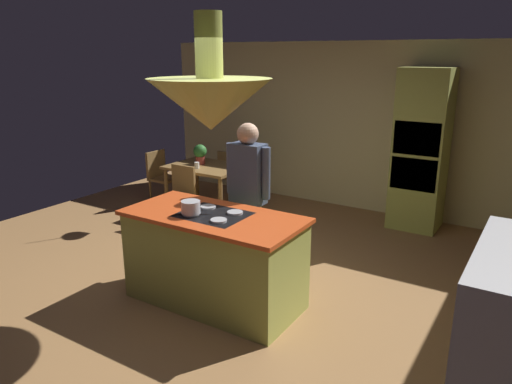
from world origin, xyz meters
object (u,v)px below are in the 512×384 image
(dining_table, at_px, (207,172))
(person_at_island, at_px, (248,190))
(cup_on_table, at_px, (197,165))
(kitchen_island, at_px, (214,259))
(chair_by_back_wall, at_px, (232,173))
(potted_plant_on_table, at_px, (200,153))
(chair_at_corner, at_px, (161,174))
(chair_facing_island, at_px, (179,192))
(cooking_pot_on_cooktop, at_px, (191,207))
(oven_tower, at_px, (421,150))

(dining_table, relative_size, person_at_island, 0.67)
(dining_table, distance_m, person_at_island, 2.19)
(cup_on_table, bearing_deg, kitchen_island, -47.62)
(chair_by_back_wall, distance_m, cup_on_table, 0.91)
(kitchen_island, distance_m, potted_plant_on_table, 2.86)
(chair_by_back_wall, xyz_separation_m, chair_at_corner, (-0.94, -0.64, 0.00))
(person_at_island, height_order, chair_at_corner, person_at_island)
(chair_facing_island, bearing_deg, cooking_pot_on_cooktop, -45.83)
(dining_table, relative_size, cup_on_table, 12.49)
(dining_table, xyz_separation_m, chair_facing_island, (0.00, -0.64, -0.16))
(chair_at_corner, bearing_deg, chair_facing_island, -124.41)
(person_at_island, xyz_separation_m, chair_by_back_wall, (-1.65, 2.06, -0.47))
(kitchen_island, xyz_separation_m, potted_plant_on_table, (-1.85, 2.13, 0.47))
(oven_tower, bearing_deg, chair_by_back_wall, -169.90)
(kitchen_island, relative_size, chair_by_back_wall, 1.99)
(chair_at_corner, distance_m, potted_plant_on_table, 0.90)
(kitchen_island, height_order, cooking_pot_on_cooktop, cooking_pot_on_cooktop)
(dining_table, height_order, chair_by_back_wall, chair_by_back_wall)
(chair_by_back_wall, relative_size, cup_on_table, 9.67)
(chair_facing_island, xyz_separation_m, chair_at_corner, (-0.94, 0.64, 0.00))
(cup_on_table, relative_size, cooking_pot_on_cooktop, 0.50)
(cup_on_table, bearing_deg, oven_tower, 25.64)
(chair_at_corner, bearing_deg, cup_on_table, -102.99)
(person_at_island, bearing_deg, chair_at_corner, 151.37)
(kitchen_island, height_order, chair_by_back_wall, kitchen_island)
(chair_at_corner, xyz_separation_m, cup_on_table, (0.92, -0.21, 0.30))
(cup_on_table, xyz_separation_m, cooking_pot_on_cooktop, (1.56, -2.02, 0.19))
(person_at_island, xyz_separation_m, cup_on_table, (-1.67, 1.20, -0.17))
(oven_tower, distance_m, dining_table, 3.06)
(kitchen_island, distance_m, cooking_pot_on_cooktop, 0.57)
(person_at_island, relative_size, chair_at_corner, 1.94)
(kitchen_island, bearing_deg, cup_on_table, 132.38)
(chair_at_corner, bearing_deg, kitchen_island, -128.49)
(kitchen_island, xyz_separation_m, person_at_island, (-0.05, 0.69, 0.51))
(dining_table, relative_size, potted_plant_on_table, 3.75)
(oven_tower, height_order, chair_at_corner, oven_tower)
(oven_tower, relative_size, chair_facing_island, 2.53)
(kitchen_island, height_order, oven_tower, oven_tower)
(oven_tower, relative_size, cooking_pot_on_cooktop, 12.20)
(person_at_island, height_order, cooking_pot_on_cooktop, person_at_island)
(chair_facing_island, xyz_separation_m, potted_plant_on_table, (-0.15, 0.67, 0.42))
(dining_table, xyz_separation_m, cup_on_table, (-0.02, -0.21, 0.15))
(person_at_island, height_order, potted_plant_on_table, person_at_island)
(chair_by_back_wall, bearing_deg, cup_on_table, 88.43)
(cup_on_table, bearing_deg, person_at_island, -35.73)
(cooking_pot_on_cooktop, bearing_deg, oven_tower, 69.52)
(person_at_island, relative_size, chair_by_back_wall, 1.94)
(person_at_island, distance_m, chair_by_back_wall, 2.67)
(chair_by_back_wall, distance_m, chair_at_corner, 1.14)
(dining_table, distance_m, potted_plant_on_table, 0.31)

